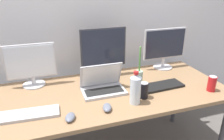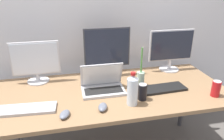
# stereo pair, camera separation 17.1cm
# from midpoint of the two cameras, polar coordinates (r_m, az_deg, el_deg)

# --- Properties ---
(wall_back) EXTENTS (7.00, 0.08, 2.60)m
(wall_back) POSITION_cam_midpoint_polar(r_m,az_deg,el_deg) (2.17, -1.11, 15.26)
(wall_back) COLOR silver
(wall_back) RESTS_ON ground
(work_desk) EXTENTS (1.89, 0.83, 0.74)m
(work_desk) POSITION_cam_midpoint_polar(r_m,az_deg,el_deg) (1.81, 2.72, -6.91)
(work_desk) COLOR #424247
(work_desk) RESTS_ON ground
(monitor_left) EXTENTS (0.40, 0.19, 0.36)m
(monitor_left) POSITION_cam_midpoint_polar(r_m,az_deg,el_deg) (1.94, -16.99, 2.05)
(monitor_left) COLOR silver
(monitor_left) RESTS_ON work_desk
(monitor_center) EXTENTS (0.42, 0.22, 0.45)m
(monitor_center) POSITION_cam_midpoint_polar(r_m,az_deg,el_deg) (1.97, 1.21, 4.76)
(monitor_center) COLOR #38383D
(monitor_center) RESTS_ON work_desk
(monitor_right) EXTENTS (0.44, 0.19, 0.40)m
(monitor_right) POSITION_cam_midpoint_polar(r_m,az_deg,el_deg) (2.21, 17.38, 5.32)
(monitor_right) COLOR silver
(monitor_right) RESTS_ON work_desk
(laptop_silver) EXTENTS (0.34, 0.22, 0.22)m
(laptop_silver) POSITION_cam_midpoint_polar(r_m,az_deg,el_deg) (1.76, 0.30, -3.86)
(laptop_silver) COLOR #B7B7BC
(laptop_silver) RESTS_ON work_desk
(keyboard_main) EXTENTS (0.44, 0.16, 0.02)m
(keyboard_main) POSITION_cam_midpoint_polar(r_m,az_deg,el_deg) (1.61, -19.15, -9.80)
(keyboard_main) COLOR #B2B2B7
(keyboard_main) RESTS_ON work_desk
(keyboard_aux) EXTENTS (0.41, 0.17, 0.02)m
(keyboard_aux) POSITION_cam_midpoint_polar(r_m,az_deg,el_deg) (1.85, 15.41, -4.78)
(keyboard_aux) COLOR black
(keyboard_aux) RESTS_ON work_desk
(mouse_by_keyboard) EXTENTS (0.09, 0.12, 0.04)m
(mouse_by_keyboard) POSITION_cam_midpoint_polar(r_m,az_deg,el_deg) (1.53, 0.78, -9.74)
(mouse_by_keyboard) COLOR slate
(mouse_by_keyboard) RESTS_ON work_desk
(mouse_by_laptop) EXTENTS (0.09, 0.12, 0.03)m
(mouse_by_laptop) POSITION_cam_midpoint_polar(r_m,az_deg,el_deg) (1.48, -8.99, -11.47)
(mouse_by_laptop) COLOR slate
(mouse_by_laptop) RESTS_ON work_desk
(water_bottle) EXTENTS (0.08, 0.08, 0.25)m
(water_bottle) POSITION_cam_midpoint_polar(r_m,az_deg,el_deg) (1.56, 8.53, -5.26)
(water_bottle) COLOR silver
(water_bottle) RESTS_ON work_desk
(soda_can_near_keyboard) EXTENTS (0.07, 0.07, 0.13)m
(soda_can_near_keyboard) POSITION_cam_midpoint_polar(r_m,az_deg,el_deg) (1.89, 27.90, -4.39)
(soda_can_near_keyboard) COLOR red
(soda_can_near_keyboard) RESTS_ON work_desk
(soda_can_by_laptop) EXTENTS (0.07, 0.07, 0.13)m
(soda_can_by_laptop) POSITION_cam_midpoint_polar(r_m,az_deg,el_deg) (1.65, 10.92, -5.73)
(soda_can_by_laptop) COLOR black
(soda_can_by_laptop) RESTS_ON work_desk
(bamboo_vase) EXTENTS (0.06, 0.06, 0.33)m
(bamboo_vase) POSITION_cam_midpoint_polar(r_m,az_deg,el_deg) (1.86, 10.12, -1.98)
(bamboo_vase) COLOR #B2D1B7
(bamboo_vase) RESTS_ON work_desk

